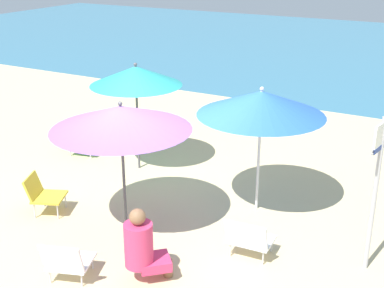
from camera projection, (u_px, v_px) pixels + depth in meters
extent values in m
plane|color=#D3BC8C|center=(144.00, 217.00, 7.68)|extent=(40.00, 40.00, 0.00)
cube|color=teal|center=(360.00, 51.00, 19.46)|extent=(40.00, 16.00, 0.01)
cylinder|color=#4C4C51|center=(123.00, 169.00, 7.09)|extent=(0.04, 0.04, 1.77)
cone|color=#8E56C6|center=(121.00, 118.00, 6.84)|extent=(1.87, 1.87, 0.32)
sphere|color=#4C4C51|center=(120.00, 104.00, 6.77)|extent=(0.06, 0.06, 0.06)
cylinder|color=#4C4C51|center=(137.00, 119.00, 9.03)|extent=(0.04, 0.04, 1.82)
cone|color=teal|center=(136.00, 76.00, 8.77)|extent=(1.55, 1.55, 0.32)
sphere|color=#4C4C51|center=(135.00, 64.00, 8.70)|extent=(0.06, 0.06, 0.06)
cylinder|color=silver|center=(259.00, 152.00, 7.60)|extent=(0.04, 0.04, 1.81)
cone|color=blue|center=(261.00, 103.00, 7.34)|extent=(1.81, 1.81, 0.35)
sphere|color=silver|center=(262.00, 89.00, 7.26)|extent=(0.06, 0.06, 0.06)
cube|color=gold|center=(49.00, 197.00, 7.71)|extent=(0.57, 0.58, 0.03)
cube|color=gold|center=(33.00, 186.00, 7.67)|extent=(0.30, 0.46, 0.32)
cylinder|color=silver|center=(65.00, 200.00, 7.91)|extent=(0.02, 0.02, 0.24)
cylinder|color=silver|center=(58.00, 211.00, 7.58)|extent=(0.02, 0.02, 0.24)
cylinder|color=silver|center=(43.00, 199.00, 7.94)|extent=(0.02, 0.02, 0.24)
cylinder|color=silver|center=(35.00, 210.00, 7.61)|extent=(0.02, 0.02, 0.24)
cube|color=white|center=(251.00, 239.00, 6.69)|extent=(0.56, 0.45, 0.03)
cube|color=white|center=(246.00, 235.00, 6.44)|extent=(0.55, 0.17, 0.36)
cylinder|color=silver|center=(240.00, 237.00, 6.96)|extent=(0.02, 0.02, 0.19)
cylinder|color=silver|center=(271.00, 245.00, 6.78)|extent=(0.02, 0.02, 0.19)
cylinder|color=silver|center=(230.00, 250.00, 6.68)|extent=(0.02, 0.02, 0.19)
cylinder|color=silver|center=(263.00, 258.00, 6.50)|extent=(0.02, 0.02, 0.19)
cube|color=white|center=(71.00, 262.00, 6.25)|extent=(0.60, 0.59, 0.03)
cube|color=white|center=(61.00, 259.00, 5.96)|extent=(0.51, 0.30, 0.38)
cylinder|color=silver|center=(62.00, 259.00, 6.49)|extent=(0.02, 0.02, 0.18)
cylinder|color=silver|center=(93.00, 262.00, 6.43)|extent=(0.02, 0.02, 0.18)
cylinder|color=silver|center=(50.00, 276.00, 6.15)|extent=(0.02, 0.02, 0.18)
cylinder|color=silver|center=(82.00, 280.00, 6.09)|extent=(0.02, 0.02, 0.18)
cube|color=#33934C|center=(85.00, 143.00, 9.91)|extent=(0.61, 0.59, 0.03)
cube|color=#33934C|center=(71.00, 134.00, 9.92)|extent=(0.24, 0.51, 0.32)
cylinder|color=silver|center=(99.00, 146.00, 10.07)|extent=(0.02, 0.02, 0.19)
cylinder|color=silver|center=(90.00, 154.00, 9.72)|extent=(0.02, 0.02, 0.19)
cylinder|color=silver|center=(80.00, 144.00, 10.18)|extent=(0.02, 0.02, 0.19)
cylinder|color=silver|center=(70.00, 151.00, 9.82)|extent=(0.02, 0.02, 0.19)
cube|color=#DB3866|center=(155.00, 262.00, 6.21)|extent=(0.49, 0.49, 0.12)
cylinder|color=#896042|center=(168.00, 268.00, 6.28)|extent=(0.12, 0.12, 0.21)
cylinder|color=#DB3866|center=(139.00, 245.00, 6.07)|extent=(0.34, 0.34, 0.53)
sphere|color=#896042|center=(137.00, 217.00, 5.94)|extent=(0.19, 0.19, 0.19)
cylinder|color=#ADADB2|center=(374.00, 197.00, 6.13)|extent=(0.06, 0.06, 1.94)
cube|color=white|center=(383.00, 135.00, 5.86)|extent=(0.10, 0.49, 0.32)
cube|color=navy|center=(381.00, 146.00, 5.91)|extent=(0.11, 0.49, 0.06)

